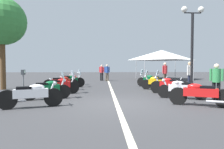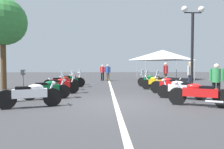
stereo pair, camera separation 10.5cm
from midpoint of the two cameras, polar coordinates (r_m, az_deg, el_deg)
The scene contains 23 objects.
ground_plane at distance 7.67m, azimuth 1.48°, elevation -8.45°, with size 80.00×80.00×0.00m, color #38383A.
lane_centre_stripe at distance 11.91m, azimuth 0.16°, elevation -4.53°, with size 19.50×0.16×0.01m, color beige.
motorcycle_left_row_0 at distance 7.42m, azimuth -22.08°, elevation -5.37°, with size 0.91×2.08×1.01m.
motorcycle_left_row_1 at distance 9.05m, azimuth -17.85°, elevation -3.94°, with size 0.90×1.94×1.20m.
motorcycle_left_row_2 at distance 10.52m, azimuth -14.71°, elevation -3.01°, with size 1.03×1.99×1.20m.
motorcycle_left_row_3 at distance 12.09m, azimuth -14.15°, elevation -2.29°, with size 0.80×2.05×1.02m.
motorcycle_left_row_4 at distance 13.60m, azimuth -11.92°, elevation -1.72°, with size 1.02×2.06×1.22m.
motorcycle_left_row_5 at distance 15.26m, azimuth -11.64°, elevation -1.34°, with size 0.83×1.95×1.19m.
motorcycle_right_row_0 at distance 7.79m, azimuth 24.21°, elevation -5.06°, with size 1.09×2.03×1.01m.
motorcycle_right_row_1 at distance 9.25m, azimuth 19.71°, elevation -3.92°, with size 1.04×2.01×0.98m.
motorcycle_right_row_2 at distance 10.75m, azimuth 16.64°, elevation -2.86°, with size 1.02×1.97×1.22m.
motorcycle_right_row_3 at distance 12.34m, azimuth 13.12°, elevation -2.23°, with size 1.05×1.84×1.20m.
motorcycle_right_row_4 at distance 13.92m, azimuth 11.69°, elevation -1.65°, with size 1.29×1.89×1.21m.
street_lamp_twin_globe at distance 11.46m, azimuth 22.50°, elevation 10.89°, with size 0.32×1.22×4.60m.
parking_meter at distance 9.57m, azimuth -24.04°, elevation -1.07°, with size 0.19×0.14×1.29m.
traffic_cone_0 at distance 13.52m, azimuth 18.44°, elevation -2.60°, with size 0.36×0.36×0.61m.
bystander_0 at distance 19.68m, azimuth -2.64°, elevation 0.91°, with size 0.32×0.51×1.59m.
bystander_1 at distance 16.01m, azimuth 15.41°, elevation 0.81°, with size 0.32×0.47×1.73m.
bystander_2 at distance 19.12m, azimuth -1.09°, elevation 0.90°, with size 0.32×0.53×1.61m.
bystander_3 at distance 13.70m, azimuth 21.86°, elevation 0.47°, with size 0.37×0.43×1.74m.
bystander_4 at distance 9.34m, azimuth 28.19°, elevation -1.21°, with size 0.36×0.44×1.55m.
roadside_tree_0 at distance 14.22m, azimuth -28.92°, elevation 13.17°, with size 2.91×2.91×5.66m.
event_tent at distance 22.23m, azimuth 14.63°, elevation 5.45°, with size 5.35×5.35×3.20m.
Camera 2 is at (-7.52, 0.43, 1.45)m, focal length 31.61 mm.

